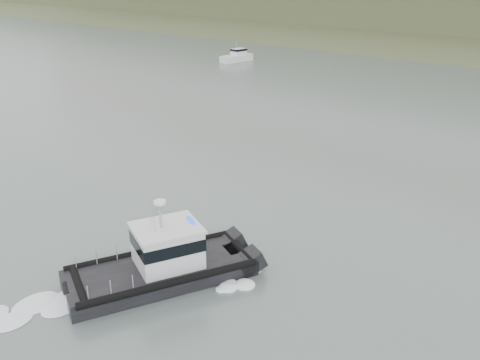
% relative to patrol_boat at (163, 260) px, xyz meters
% --- Properties ---
extents(ground, '(400.00, 400.00, 0.00)m').
position_rel_patrol_boat_xyz_m(ground, '(-0.91, 2.46, -1.16)').
color(ground, slate).
rests_on(ground, ground).
extents(patrol_boat, '(7.16, 10.13, 4.64)m').
position_rel_patrol_boat_xyz_m(patrol_boat, '(0.00, 0.00, 0.00)').
color(patrol_boat, black).
rests_on(patrol_boat, ground).
extents(motorboat, '(2.68, 6.20, 3.31)m').
position_rel_patrol_boat_xyz_m(motorboat, '(-40.15, 54.33, -0.34)').
color(motorboat, silver).
rests_on(motorboat, ground).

